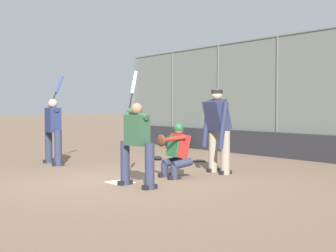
# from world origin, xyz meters

# --- Properties ---
(ground_plane) EXTENTS (160.00, 160.00, 0.00)m
(ground_plane) POSITION_xyz_m (0.00, 0.00, 0.00)
(ground_plane) COLOR #7A604C
(home_plate_marker) EXTENTS (0.43, 0.43, 0.01)m
(home_plate_marker) POSITION_xyz_m (0.00, 0.00, 0.01)
(home_plate_marker) COLOR white
(home_plate_marker) RESTS_ON ground_plane
(backstop_fence) EXTENTS (17.18, 0.08, 3.47)m
(backstop_fence) POSITION_xyz_m (0.00, -6.00, 1.82)
(backstop_fence) COLOR #515651
(backstop_fence) RESTS_ON ground_plane
(padding_wall) EXTENTS (16.76, 0.18, 0.70)m
(padding_wall) POSITION_xyz_m (0.00, -5.90, 0.35)
(padding_wall) COLOR #28282D
(padding_wall) RESTS_ON ground_plane
(batter_at_plate) EXTENTS (1.05, 0.60, 2.12)m
(batter_at_plate) POSITION_xyz_m (-0.60, 0.01, 0.82)
(batter_at_plate) COLOR #2D334C
(batter_at_plate) RESTS_ON ground_plane
(catcher_behind_plate) EXTENTS (0.59, 0.72, 1.10)m
(catcher_behind_plate) POSITION_xyz_m (-0.16, -1.21, 0.57)
(catcher_behind_plate) COLOR #2D334C
(catcher_behind_plate) RESTS_ON ground_plane
(umpire_home) EXTENTS (0.73, 0.48, 1.81)m
(umpire_home) POSITION_xyz_m (-0.21, -2.32, 0.97)
(umpire_home) COLOR gray
(umpire_home) RESTS_ON ground_plane
(batter_on_deck) EXTENTS (1.01, 0.72, 2.25)m
(batter_on_deck) POSITION_xyz_m (3.42, -0.16, 0.89)
(batter_on_deck) COLOR #2D334C
(batter_on_deck) RESTS_ON ground_plane
(spare_bat_near_backstop) EXTENTS (0.49, 0.82, 0.07)m
(spare_bat_near_backstop) POSITION_xyz_m (1.69, -2.92, 0.03)
(spare_bat_near_backstop) COLOR black
(spare_bat_near_backstop) RESTS_ON ground_plane
(fielding_glove_on_dirt) EXTENTS (0.30, 0.23, 0.11)m
(fielding_glove_on_dirt) POSITION_xyz_m (2.61, -2.77, 0.05)
(fielding_glove_on_dirt) COLOR black
(fielding_glove_on_dirt) RESTS_ON ground_plane
(equipment_bag_dugout_side) EXTENTS (1.13, 0.32, 0.32)m
(equipment_bag_dugout_side) POSITION_xyz_m (5.07, -5.38, 0.16)
(equipment_bag_dugout_side) COLOR black
(equipment_bag_dugout_side) RESTS_ON ground_plane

